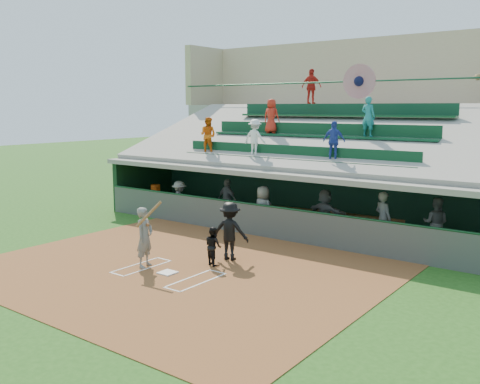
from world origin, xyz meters
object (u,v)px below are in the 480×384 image
Objects in this scene: catcher at (213,246)px; white_table at (155,202)px; batter_at_plate at (145,237)px; water_cooler at (156,189)px; home_plate at (168,273)px.

white_table is (-7.14, 4.67, -0.18)m from catcher.
batter_at_plate is 8.29m from water_cooler.
white_table is 1.97× the size of water_cooler.
water_cooler is (0.01, 0.06, 0.56)m from white_table.
water_cooler is (-5.70, 6.02, 0.08)m from batter_at_plate.
white_table is (-5.71, 5.96, -0.49)m from batter_at_plate.
catcher reaches higher than white_table.
home_plate is at bearing -35.11° from white_table.
catcher is at bearing 69.87° from home_plate.
water_cooler is (-6.63, 6.09, 0.93)m from home_plate.
batter_at_plate is at bearing 175.70° from home_plate.
catcher is (0.50, 1.36, 0.54)m from home_plate.
water_cooler is (-7.13, 4.73, 0.39)m from catcher.
home_plate is at bearing 89.79° from catcher.
white_table is 0.57m from water_cooler.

